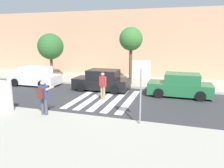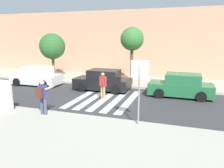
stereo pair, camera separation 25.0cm
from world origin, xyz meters
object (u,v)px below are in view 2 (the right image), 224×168
object	(u,v)px
photographer_with_backpack	(42,94)
street_tree_west	(52,47)
street_tree_center	(132,40)
advertising_board	(4,95)
pedestrian_crossing	(103,84)
parked_car_white	(37,76)
parked_car_black	(103,81)
stop_sign	(139,78)
parked_car_green	(181,86)

from	to	relation	value
photographer_with_backpack	street_tree_west	bearing A→B (deg)	120.24
street_tree_center	advertising_board	world-z (taller)	street_tree_center
pedestrian_crossing	street_tree_center	distance (m)	5.23
parked_car_white	parked_car_black	distance (m)	5.82
stop_sign	advertising_board	world-z (taller)	stop_sign
parked_car_white	parked_car_green	xyz separation A→B (m)	(11.38, 0.00, 0.00)
parked_car_white	street_tree_center	xyz separation A→B (m)	(7.49, 2.14, 2.96)
pedestrian_crossing	photographer_with_backpack	bearing A→B (deg)	-113.23
pedestrian_crossing	parked_car_black	distance (m)	2.44
stop_sign	parked_car_black	distance (m)	7.20
street_tree_center	parked_car_green	bearing A→B (deg)	-28.81
stop_sign	parked_car_black	xyz separation A→B (m)	(-3.92, 5.85, -1.47)
stop_sign	parked_car_green	distance (m)	6.25
parked_car_green	advertising_board	world-z (taller)	advertising_board
stop_sign	advertising_board	bearing A→B (deg)	-177.70
stop_sign	parked_car_black	world-z (taller)	stop_sign
pedestrian_crossing	street_tree_center	bearing A→B (deg)	79.97
parked_car_white	parked_car_black	size ratio (longest dim) A/B	1.00
stop_sign	parked_car_white	xyz separation A→B (m)	(-9.74, 5.85, -1.47)
photographer_with_backpack	parked_car_white	world-z (taller)	photographer_with_backpack
parked_car_green	street_tree_center	distance (m)	5.33
parked_car_black	advertising_board	bearing A→B (deg)	-117.53
photographer_with_backpack	advertising_board	bearing A→B (deg)	179.81
stop_sign	pedestrian_crossing	world-z (taller)	stop_sign
stop_sign	parked_car_white	size ratio (longest dim) A/B	0.69
pedestrian_crossing	street_tree_west	size ratio (longest dim) A/B	0.42
stop_sign	parked_car_green	world-z (taller)	stop_sign
parked_car_black	parked_car_green	size ratio (longest dim) A/B	1.00
advertising_board	photographer_with_backpack	bearing A→B (deg)	-0.19
street_tree_west	advertising_board	world-z (taller)	street_tree_west
stop_sign	parked_car_white	world-z (taller)	stop_sign
advertising_board	street_tree_center	bearing A→B (deg)	59.56
photographer_with_backpack	parked_car_white	size ratio (longest dim) A/B	0.42
parked_car_green	street_tree_west	bearing A→B (deg)	168.12
parked_car_black	stop_sign	bearing A→B (deg)	-56.18
street_tree_center	advertising_board	size ratio (longest dim) A/B	2.82
parked_car_black	parked_car_green	bearing A→B (deg)	-0.00
pedestrian_crossing	parked_car_green	distance (m)	5.19
parked_car_white	advertising_board	size ratio (longest dim) A/B	2.56
stop_sign	street_tree_west	size ratio (longest dim) A/B	0.69
pedestrian_crossing	street_tree_west	bearing A→B (deg)	145.04
stop_sign	parked_car_white	distance (m)	11.46
stop_sign	parked_car_black	size ratio (longest dim) A/B	0.69
parked_car_white	street_tree_west	world-z (taller)	street_tree_west
parked_car_green	street_tree_center	bearing A→B (deg)	151.19
street_tree_center	parked_car_white	bearing A→B (deg)	-164.07
parked_car_white	street_tree_west	distance (m)	3.32
street_tree_center	photographer_with_backpack	bearing A→B (deg)	-106.44
photographer_with_backpack	pedestrian_crossing	size ratio (longest dim) A/B	1.00
stop_sign	street_tree_center	bearing A→B (deg)	105.76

